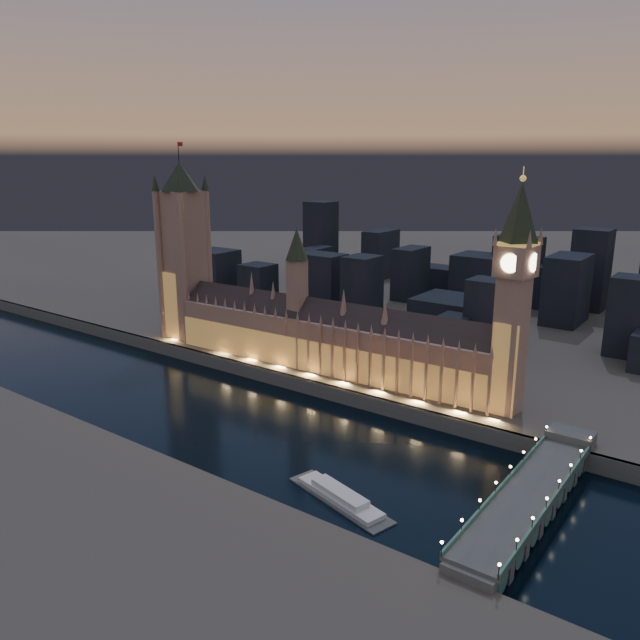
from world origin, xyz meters
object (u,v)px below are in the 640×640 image
Objects in this scene: elizabeth_tower at (515,281)px; westminster_bridge at (532,497)px; victoria_tower at (183,243)px; palace_of_westminster at (324,337)px; river_boat at (340,497)px.

elizabeth_tower is 1.00× the size of westminster_bridge.
victoria_tower is at bearing 165.49° from westminster_bridge.
palace_of_westminster is 1.61× the size of victoria_tower.
victoria_tower reaches higher than palace_of_westminster.
elizabeth_tower is at bearing 117.90° from westminster_bridge.
palace_of_westminster reaches higher than westminster_bridge.
victoria_tower reaches higher than elizabeth_tower.
palace_of_westminster is at bearing 128.62° from river_boat.
elizabeth_tower is 2.25× the size of river_boat.
victoria_tower reaches higher than westminster_bridge.
victoria_tower is 1.11× the size of westminster_bridge.
westminster_bridge is 69.45m from river_boat.
palace_of_westminster is at bearing 155.00° from westminster_bridge.
victoria_tower is 218.00m from elizabeth_tower.
elizabeth_tower is at bearing 75.76° from river_boat.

